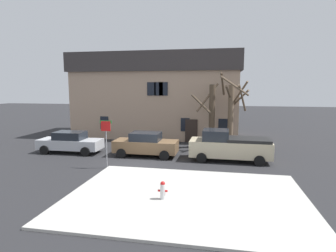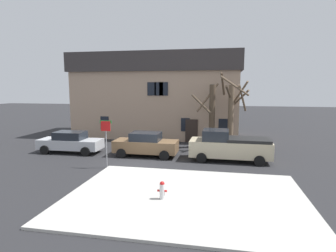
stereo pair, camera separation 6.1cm
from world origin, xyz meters
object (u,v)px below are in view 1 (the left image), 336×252
at_px(tree_bare_mid, 232,112).
at_px(fire_hydrant, 163,190).
at_px(tree_bare_near, 213,112).
at_px(pickup_truck_beige, 229,146).
at_px(street_sign_pole, 106,135).
at_px(car_brown_sedan, 146,144).
at_px(car_silver_sedan, 70,142).
at_px(building_main, 158,95).

bearing_deg(tree_bare_mid, fire_hydrant, -105.72).
distance_m(tree_bare_near, fire_hydrant, 11.96).
xyz_separation_m(tree_bare_near, fire_hydrant, (-1.73, -11.58, -2.41)).
relative_size(tree_bare_near, fire_hydrant, 7.71).
relative_size(pickup_truck_beige, street_sign_pole, 1.83).
bearing_deg(tree_bare_near, fire_hydrant, -98.49).
bearing_deg(fire_hydrant, pickup_truck_beige, 68.32).
bearing_deg(pickup_truck_beige, car_brown_sedan, 178.75).
bearing_deg(fire_hydrant, car_brown_sedan, 110.31).
relative_size(car_silver_sedan, fire_hydrant, 6.04).
height_order(tree_bare_near, street_sign_pole, tree_bare_near).
relative_size(building_main, street_sign_pole, 5.57).
distance_m(tree_bare_near, car_brown_sedan, 6.35).
bearing_deg(building_main, car_silver_sedan, -117.21).
height_order(fire_hydrant, street_sign_pole, street_sign_pole).
bearing_deg(tree_bare_near, car_brown_sedan, -139.84).
bearing_deg(tree_bare_near, street_sign_pole, -130.28).
bearing_deg(building_main, tree_bare_near, -42.45).
relative_size(pickup_truck_beige, fire_hydrant, 6.82).
bearing_deg(fire_hydrant, tree_bare_mid, 74.28).
bearing_deg(car_brown_sedan, car_silver_sedan, -179.69).
bearing_deg(building_main, fire_hydrant, -76.49).
relative_size(tree_bare_mid, fire_hydrant, 7.37).
distance_m(building_main, pickup_truck_beige, 12.09).
height_order(car_silver_sedan, pickup_truck_beige, pickup_truck_beige).
bearing_deg(tree_bare_near, pickup_truck_beige, -72.17).
bearing_deg(car_silver_sedan, fire_hydrant, -41.19).
distance_m(tree_bare_near, street_sign_pole, 9.55).
bearing_deg(tree_bare_mid, car_silver_sedan, -161.35).
height_order(car_silver_sedan, car_brown_sedan, car_brown_sedan).
distance_m(pickup_truck_beige, street_sign_pole, 8.18).
xyz_separation_m(tree_bare_near, tree_bare_mid, (1.58, 0.18, -0.01)).
relative_size(building_main, car_silver_sedan, 3.45).
xyz_separation_m(tree_bare_mid, pickup_truck_beige, (-0.30, -4.18, -1.92)).
height_order(tree_bare_near, car_brown_sedan, tree_bare_near).
bearing_deg(car_silver_sedan, pickup_truck_beige, -0.46).
bearing_deg(car_brown_sedan, tree_bare_near, 40.16).
relative_size(tree_bare_near, pickup_truck_beige, 1.13).
xyz_separation_m(fire_hydrant, street_sign_pole, (-4.42, 4.33, 1.53)).
xyz_separation_m(building_main, tree_bare_mid, (7.36, -5.11, -1.25)).
xyz_separation_m(tree_bare_mid, car_brown_sedan, (-6.17, -4.05, -2.06)).
distance_m(tree_bare_near, pickup_truck_beige, 4.62).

